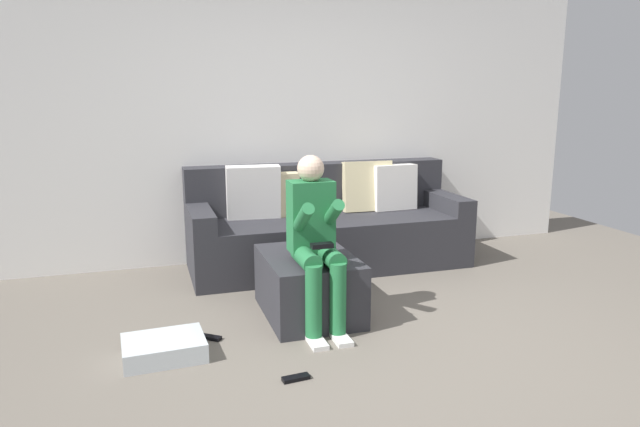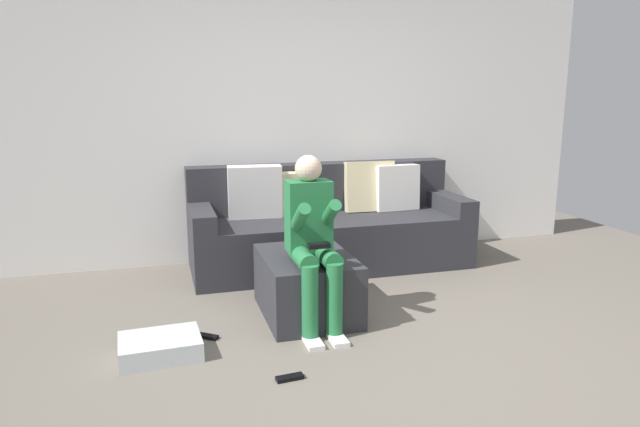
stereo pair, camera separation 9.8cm
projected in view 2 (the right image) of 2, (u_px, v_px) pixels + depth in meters
The scene contains 8 objects.
ground_plane at pixel (405, 365), 3.29m from camera, with size 7.47×7.47×0.00m, color #6B6359.
wall_back at pixel (300, 119), 5.31m from camera, with size 5.75×0.10×2.58m, color white.
couch_sectional at pixel (328, 226), 5.15m from camera, with size 2.45×0.87×0.92m.
ottoman at pixel (307, 285), 4.00m from camera, with size 0.61×0.82×0.43m, color #2D2D33.
person_seated at pixel (313, 236), 3.72m from camera, with size 0.29×0.59×1.14m.
storage_bin at pixel (160, 346), 3.40m from camera, with size 0.47×0.35×0.12m, color silver.
remote_near_ottoman at pixel (290, 378), 3.12m from camera, with size 0.15×0.05×0.02m, color black.
remote_by_storage_bin at pixel (207, 336), 3.65m from camera, with size 0.15×0.05×0.02m, color black.
Camera 2 is at (-1.31, -2.78, 1.54)m, focal length 32.10 mm.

